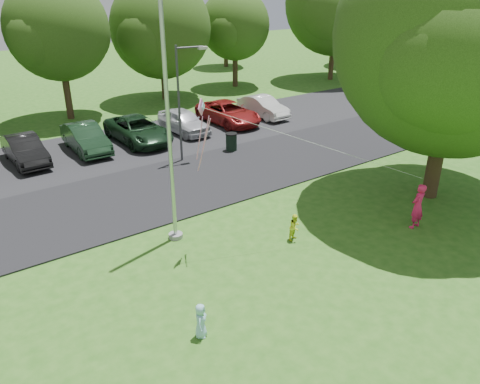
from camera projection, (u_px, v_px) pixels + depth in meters
ground at (349, 270)px, 14.86m from camera, size 120.00×120.00×0.00m
park_road at (201, 179)px, 21.49m from camera, size 60.00×6.00×0.06m
parking_strip at (141, 142)px, 26.29m from camera, size 42.00×7.00×0.06m
flagpole at (168, 125)px, 14.96m from camera, size 0.50×0.50×10.00m
street_lamp at (183, 94)px, 22.37m from camera, size 1.59×0.40×5.66m
trash_can at (231, 142)px, 24.85m from camera, size 0.62×0.62×0.99m
big_tree at (458, 41)px, 17.18m from camera, size 9.72×9.16×11.14m
tree_row at (100, 23)px, 31.22m from camera, size 64.35×11.94×10.88m
horizon_trees at (89, 31)px, 40.24m from camera, size 77.46×7.20×7.02m
parked_cars at (141, 129)px, 26.18m from camera, size 19.89×5.15×1.46m
woman at (418, 206)px, 17.04m from camera, size 0.66×0.45×1.73m
child_yellow at (295, 227)px, 16.38m from camera, size 0.56×0.49×0.98m
child_blue at (201, 321)px, 11.90m from camera, size 0.55×0.56×0.98m
kite at (211, 124)px, 14.32m from camera, size 7.27×3.54×3.22m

